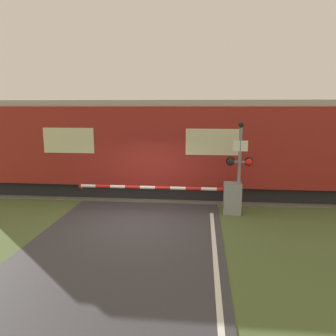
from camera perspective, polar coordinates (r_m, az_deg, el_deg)
The scene contains 5 objects.
ground_plane at distance 10.86m, azimuth -5.16°, elevation -9.17°, with size 80.00×80.00×0.00m, color #4C6033.
track_bed at distance 14.30m, azimuth -2.34°, elevation -4.15°, with size 36.00×3.20×0.13m.
train at distance 13.78m, azimuth 7.62°, elevation 3.60°, with size 20.38×2.77×3.92m.
crossing_barrier at distance 11.53m, azimuth 8.67°, elevation -4.88°, with size 5.79×0.44×1.11m.
signal_post at distance 11.22m, azimuth 12.37°, elevation 0.86°, with size 0.90×0.26×3.18m.
Camera 1 is at (2.02, -10.02, 3.68)m, focal length 35.00 mm.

